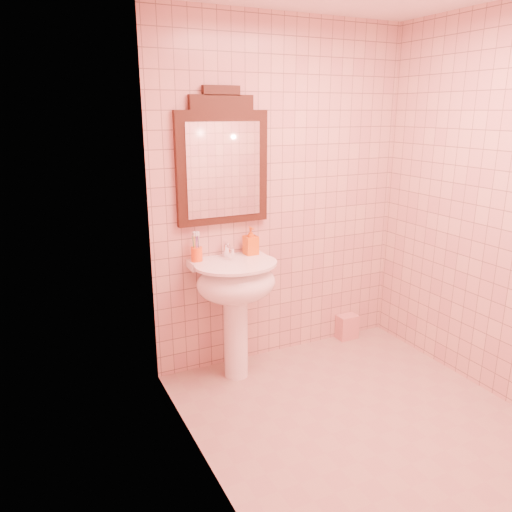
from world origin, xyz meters
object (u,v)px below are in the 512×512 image
pedestal_sink (236,290)px  soap_dispenser (251,241)px  toothbrush_cup (197,254)px  towel (347,327)px  mirror (223,162)px

pedestal_sink → soap_dispenser: size_ratio=4.29×
toothbrush_cup → towel: bearing=0.9°
pedestal_sink → towel: pedestal_sink is taller
toothbrush_cup → towel: 1.55m
mirror → towel: mirror is taller
toothbrush_cup → towel: (1.32, 0.02, -0.81)m
toothbrush_cup → pedestal_sink: bearing=-33.4°
toothbrush_cup → soap_dispenser: (0.41, -0.01, 0.05)m
pedestal_sink → soap_dispenser: (0.18, 0.14, 0.30)m
mirror → soap_dispenser: 0.59m
soap_dispenser → towel: bearing=0.3°
pedestal_sink → mirror: 0.88m
pedestal_sink → towel: size_ratio=4.20×
pedestal_sink → soap_dispenser: soap_dispenser is taller
pedestal_sink → soap_dispenser: 0.38m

